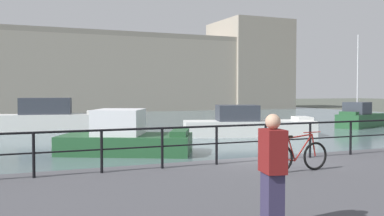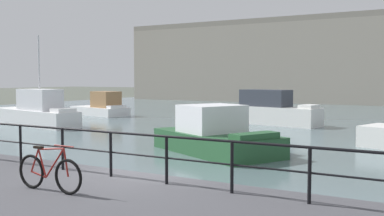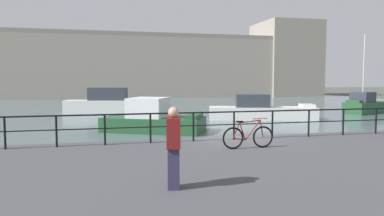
{
  "view_description": "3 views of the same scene",
  "coord_description": "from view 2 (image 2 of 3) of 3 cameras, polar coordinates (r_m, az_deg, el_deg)",
  "views": [
    {
      "loc": [
        -7.0,
        -11.4,
        2.91
      ],
      "look_at": [
        -0.11,
        4.85,
        2.21
      ],
      "focal_mm": 40.82,
      "sensor_mm": 36.0,
      "label": 1
    },
    {
      "loc": [
        6.72,
        -8.95,
        3.21
      ],
      "look_at": [
        0.32,
        2.21,
        2.36
      ],
      "focal_mm": 42.29,
      "sensor_mm": 36.0,
      "label": 2
    },
    {
      "loc": [
        -4.92,
        -13.35,
        3.13
      ],
      "look_at": [
        -0.51,
        4.53,
        1.69
      ],
      "focal_mm": 33.64,
      "sensor_mm": 36.0,
      "label": 3
    }
  ],
  "objects": [
    {
      "name": "moored_small_launch",
      "position": [
        19.5,
        2.97,
        -3.49
      ],
      "size": [
        6.59,
        5.24,
        2.04
      ],
      "rotation": [
        0.0,
        0.0,
        -0.47
      ],
      "color": "#23512D",
      "rests_on": "water_basin"
    },
    {
      "name": "parked_bicycle",
      "position": [
        9.77,
        -17.56,
        -7.78
      ],
      "size": [
        1.77,
        0.09,
        0.98
      ],
      "rotation": [
        0.0,
        0.0,
        0.01
      ],
      "color": "black",
      "rests_on": "quay_promenade"
    },
    {
      "name": "water_basin",
      "position": [
        39.85,
        20.03,
        -1.07
      ],
      "size": [
        80.0,
        60.0,
        0.01
      ],
      "primitive_type": "cube",
      "color": "slate",
      "rests_on": "ground_plane"
    },
    {
      "name": "quay_railing",
      "position": [
        9.91,
        -3.23,
        -5.41
      ],
      "size": [
        22.03,
        0.07,
        1.08
      ],
      "color": "black",
      "rests_on": "quay_promenade"
    },
    {
      "name": "moored_harbor_tender",
      "position": [
        32.07,
        9.31,
        -0.33
      ],
      "size": [
        8.12,
        3.47,
        2.4
      ],
      "rotation": [
        0.0,
        0.0,
        -0.21
      ],
      "color": "white",
      "rests_on": "water_basin"
    },
    {
      "name": "moored_red_daysailer",
      "position": [
        32.37,
        -19.05,
        -0.47
      ],
      "size": [
        8.54,
        3.45,
        6.05
      ],
      "rotation": [
        0.0,
        0.0,
        -0.19
      ],
      "color": "white",
      "rests_on": "water_basin"
    },
    {
      "name": "ground_plane",
      "position": [
        11.64,
        -6.96,
        -12.25
      ],
      "size": [
        240.0,
        240.0,
        0.0
      ],
      "primitive_type": "plane",
      "color": "#4C5147"
    },
    {
      "name": "moored_white_yacht",
      "position": [
        39.77,
        -11.3,
        0.13
      ],
      "size": [
        6.21,
        3.64,
        2.08
      ],
      "rotation": [
        0.0,
        0.0,
        -0.25
      ],
      "color": "white",
      "rests_on": "water_basin"
    }
  ]
}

